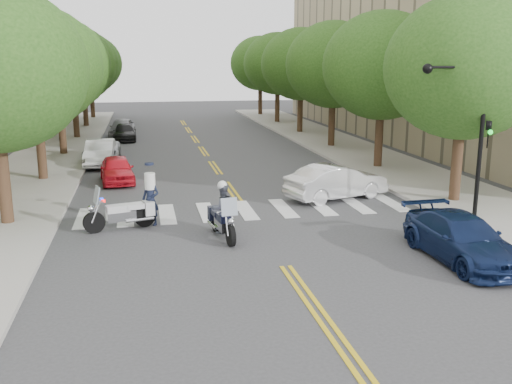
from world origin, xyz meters
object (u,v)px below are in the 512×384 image
object	(u,v)px
convertible	(337,182)
sedan_blue	(462,238)
motorcycle_parked	(126,213)
officer_standing	(151,200)
motorcycle_police	(222,213)

from	to	relation	value
convertible	sedan_blue	world-z (taller)	convertible
motorcycle_parked	sedan_blue	size ratio (longest dim) A/B	0.53
convertible	sedan_blue	size ratio (longest dim) A/B	0.97
convertible	officer_standing	bearing A→B (deg)	88.98
motorcycle_police	officer_standing	world-z (taller)	motorcycle_police
motorcycle_police	convertible	distance (m)	7.22
motorcycle_police	sedan_blue	distance (m)	7.57
motorcycle_police	motorcycle_parked	xyz separation A→B (m)	(-3.19, 1.70, -0.31)
motorcycle_police	motorcycle_parked	size ratio (longest dim) A/B	0.97
convertible	sedan_blue	distance (m)	8.22
sedan_blue	officer_standing	bearing A→B (deg)	145.90
motorcycle_parked	sedan_blue	distance (m)	11.18
motorcycle_parked	convertible	distance (m)	9.25
sedan_blue	convertible	bearing A→B (deg)	95.54
convertible	motorcycle_parked	bearing A→B (deg)	89.46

